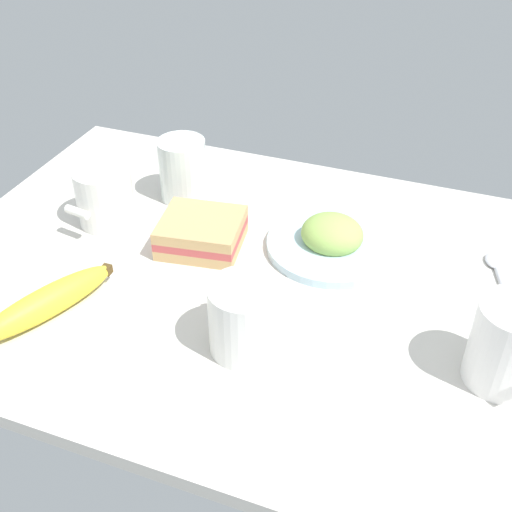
% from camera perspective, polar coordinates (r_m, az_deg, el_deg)
% --- Properties ---
extents(tabletop, '(0.90, 0.64, 0.02)m').
position_cam_1_polar(tabletop, '(0.87, -0.00, -2.11)').
color(tabletop, beige).
rests_on(tabletop, ground).
extents(plate_of_food, '(0.18, 0.18, 0.05)m').
position_cam_1_polar(plate_of_food, '(0.90, 6.79, 1.45)').
color(plate_of_food, silver).
rests_on(plate_of_food, tabletop).
extents(coffee_mug_black, '(0.09, 0.11, 0.09)m').
position_cam_1_polar(coffee_mug_black, '(0.73, -1.02, -5.50)').
color(coffee_mug_black, white).
rests_on(coffee_mug_black, tabletop).
extents(coffee_mug_milky, '(0.08, 0.11, 0.09)m').
position_cam_1_polar(coffee_mug_milky, '(0.97, -13.43, 5.30)').
color(coffee_mug_milky, white).
rests_on(coffee_mug_milky, tabletop).
extents(coffee_mug_spare, '(0.10, 0.09, 0.10)m').
position_cam_1_polar(coffee_mug_spare, '(0.74, 21.67, -7.35)').
color(coffee_mug_spare, white).
rests_on(coffee_mug_spare, tabletop).
extents(sandwich_main, '(0.13, 0.12, 0.04)m').
position_cam_1_polar(sandwich_main, '(0.90, -4.91, 2.11)').
color(sandwich_main, tan).
rests_on(sandwich_main, tabletop).
extents(glass_of_milk, '(0.07, 0.07, 0.10)m').
position_cam_1_polar(glass_of_milk, '(1.01, -6.56, 7.47)').
color(glass_of_milk, silver).
rests_on(glass_of_milk, tabletop).
extents(banana, '(0.11, 0.19, 0.04)m').
position_cam_1_polar(banana, '(0.83, -18.21, -3.96)').
color(banana, yellow).
rests_on(banana, tabletop).
extents(spoon, '(0.05, 0.13, 0.01)m').
position_cam_1_polar(spoon, '(0.92, 20.86, -1.35)').
color(spoon, silver).
rests_on(spoon, tabletop).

